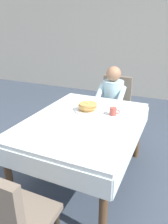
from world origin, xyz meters
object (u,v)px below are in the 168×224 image
(knife_right_of_plate, at_px, (103,114))
(cup_coffee, at_px, (113,111))
(dining_table_main, at_px, (84,127))
(breakfast_stack, at_px, (88,106))
(spoon_near_edge, at_px, (76,122))
(fork_left_of_plate, at_px, (72,109))
(chair_near_camera, at_px, (7,219))
(diner_person, at_px, (112,98))
(chair_diner, at_px, (115,103))
(plate_breakfast, at_px, (87,111))

(knife_right_of_plate, bearing_deg, cup_coffee, -67.72)
(dining_table_main, xyz_separation_m, breakfast_stack, (-0.05, 0.21, 0.15))
(spoon_near_edge, bearing_deg, dining_table_main, 54.37)
(dining_table_main, relative_size, fork_left_of_plate, 8.47)
(dining_table_main, height_order, chair_near_camera, chair_near_camera)
(breakfast_stack, distance_m, knife_right_of_plate, 0.20)
(diner_person, xyz_separation_m, knife_right_of_plate, (0.14, -0.82, 0.07))
(chair_near_camera, xyz_separation_m, spoon_near_edge, (-0.03, 1.07, 0.21))
(dining_table_main, relative_size, knife_right_of_plate, 7.62)
(chair_diner, distance_m, breakfast_stack, 0.99)
(chair_diner, xyz_separation_m, diner_person, (-0.00, -0.16, 0.14))
(cup_coffee, height_order, spoon_near_edge, cup_coffee)
(dining_table_main, height_order, diner_person, diner_person)
(chair_diner, bearing_deg, chair_near_camera, 90.05)
(dining_table_main, xyz_separation_m, fork_left_of_plate, (-0.24, 0.19, 0.09))
(fork_left_of_plate, bearing_deg, spoon_near_edge, -149.96)
(plate_breakfast, bearing_deg, knife_right_of_plate, -6.01)
(cup_coffee, bearing_deg, fork_left_of_plate, -176.11)
(plate_breakfast, xyz_separation_m, spoon_near_edge, (0.01, -0.31, -0.01))
(knife_right_of_plate, bearing_deg, breakfast_stack, 89.19)
(diner_person, xyz_separation_m, chair_near_camera, (0.00, -2.18, -0.14))
(chair_diner, distance_m, knife_right_of_plate, 1.01)
(dining_table_main, bearing_deg, cup_coffee, 42.13)
(plate_breakfast, bearing_deg, spoon_near_edge, -87.62)
(cup_coffee, xyz_separation_m, fork_left_of_plate, (-0.49, -0.03, -0.04))
(chair_near_camera, distance_m, breakfast_stack, 1.41)
(chair_diner, relative_size, knife_right_of_plate, 4.65)
(diner_person, bearing_deg, knife_right_of_plate, 100.00)
(fork_left_of_plate, relative_size, knife_right_of_plate, 0.90)
(diner_person, xyz_separation_m, spoon_near_edge, (-0.03, -1.11, 0.07))
(chair_diner, height_order, spoon_near_edge, chair_diner)
(breakfast_stack, bearing_deg, chair_diner, 87.29)
(fork_left_of_plate, bearing_deg, knife_right_of_plate, -94.63)
(dining_table_main, height_order, chair_diner, chair_diner)
(breakfast_stack, height_order, cup_coffee, breakfast_stack)
(dining_table_main, relative_size, cup_coffee, 13.49)
(chair_diner, xyz_separation_m, plate_breakfast, (-0.05, -0.96, 0.22))
(fork_left_of_plate, xyz_separation_m, knife_right_of_plate, (0.38, -0.00, 0.00))
(chair_near_camera, bearing_deg, knife_right_of_plate, 84.04)
(breakfast_stack, relative_size, spoon_near_edge, 1.41)
(cup_coffee, distance_m, spoon_near_edge, 0.44)
(breakfast_stack, relative_size, cup_coffee, 1.87)
(diner_person, height_order, spoon_near_edge, diner_person)
(breakfast_stack, height_order, knife_right_of_plate, breakfast_stack)
(cup_coffee, distance_m, knife_right_of_plate, 0.12)
(plate_breakfast, xyz_separation_m, fork_left_of_plate, (-0.19, -0.02, -0.01))
(chair_diner, relative_size, diner_person, 0.83)
(chair_near_camera, bearing_deg, diner_person, 90.05)
(diner_person, relative_size, fork_left_of_plate, 6.22)
(chair_diner, height_order, fork_left_of_plate, chair_diner)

